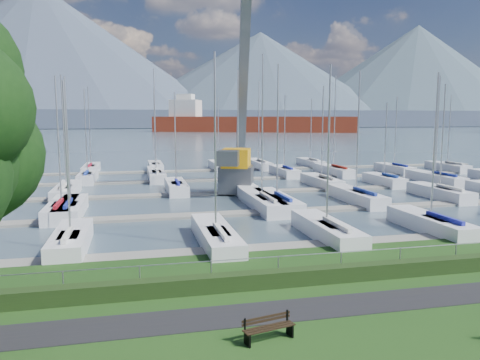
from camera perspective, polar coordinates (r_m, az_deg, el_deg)
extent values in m
cube|color=black|center=(19.04, 10.44, -14.98)|extent=(160.00, 2.00, 0.04)
cube|color=#485B69|center=(279.29, -11.44, 5.96)|extent=(800.00, 540.00, 0.20)
cube|color=#1F3313|center=(21.17, 7.63, -11.57)|extent=(80.00, 0.70, 0.70)
cylinder|color=gray|center=(21.27, 7.29, -9.07)|extent=(80.00, 0.04, 0.04)
cube|color=#465167|center=(349.17, -11.77, 7.32)|extent=(900.00, 80.00, 12.00)
cone|color=#434F62|center=(428.34, -23.25, 13.82)|extent=(340.00, 340.00, 115.00)
cone|color=#425160|center=(446.18, 2.47, 12.21)|extent=(300.00, 300.00, 85.00)
cone|color=#415360|center=(526.35, 20.73, 11.86)|extent=(320.00, 320.00, 100.00)
cube|color=slate|center=(27.15, 2.85, -8.42)|extent=(90.00, 1.60, 0.25)
cube|color=slate|center=(36.59, -1.40, -4.18)|extent=(90.00, 1.60, 0.25)
cube|color=gray|center=(46.27, -3.86, -1.69)|extent=(90.00, 1.60, 0.25)
cube|color=slate|center=(56.06, -5.46, -0.06)|extent=(90.00, 1.60, 0.25)
cube|color=slate|center=(65.91, -6.58, 1.09)|extent=(90.00, 1.60, 0.25)
cube|color=black|center=(15.88, 0.90, -18.81)|extent=(0.15, 0.40, 0.45)
cube|color=black|center=(15.84, 0.60, -17.18)|extent=(0.06, 0.06, 0.40)
cube|color=black|center=(16.58, 6.10, -17.65)|extent=(0.15, 0.40, 0.45)
cube|color=black|center=(16.54, 5.78, -16.09)|extent=(0.06, 0.06, 0.40)
cube|color=black|center=(16.00, 3.85, -17.72)|extent=(1.78, 0.49, 0.04)
cube|color=black|center=(16.11, 3.57, -17.52)|extent=(1.78, 0.49, 0.04)
cube|color=black|center=(16.23, 3.30, -17.32)|extent=(1.78, 0.49, 0.04)
cube|color=black|center=(16.20, 3.22, -16.71)|extent=(1.76, 0.44, 0.08)
cube|color=black|center=(16.15, 3.22, -16.32)|extent=(1.76, 0.44, 0.08)
cube|color=#4F5055|center=(46.31, -0.47, 0.11)|extent=(4.07, 4.07, 2.60)
cube|color=#EFA30E|center=(46.08, -0.48, 2.70)|extent=(3.57, 4.06, 1.80)
cube|color=slate|center=(50.94, 0.43, 13.32)|extent=(2.74, 11.24, 19.89)
cube|color=#575A5E|center=(43.87, -1.45, 2.71)|extent=(2.61, 2.73, 1.40)
cube|color=maroon|center=(240.00, 1.72, 6.55)|extent=(101.71, 54.85, 10.00)
cube|color=silver|center=(247.11, -6.63, 8.27)|extent=(18.21, 18.21, 12.00)
cube|color=silver|center=(247.28, -6.65, 9.89)|extent=(10.40, 10.40, 4.00)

